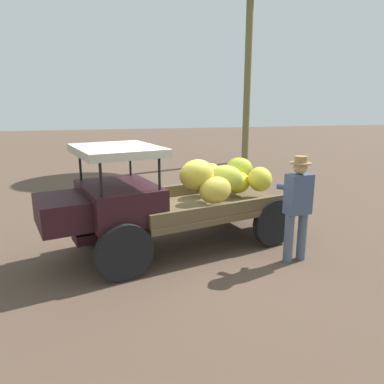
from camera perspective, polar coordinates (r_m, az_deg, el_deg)
ground_plane at (r=6.63m, az=-2.48°, el=-8.74°), size 60.00×60.00×0.00m
truck at (r=6.38m, az=-3.45°, el=-0.95°), size 4.66×2.67×1.87m
farmer at (r=6.07m, az=16.09°, el=-1.62°), size 0.52×0.48×1.73m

